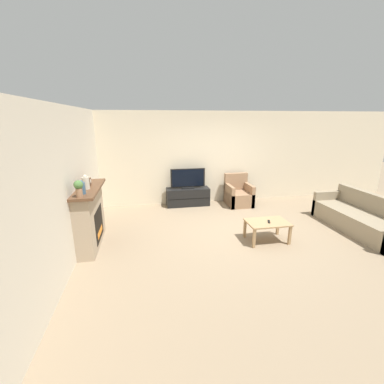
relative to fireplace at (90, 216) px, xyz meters
name	(u,v)px	position (x,y,z in m)	size (l,w,h in m)	color
ground_plane	(238,231)	(3.14, 0.06, -0.61)	(24.00, 24.00, 0.00)	#89755B
wall_back	(213,158)	(3.14, 2.36, 0.74)	(12.00, 0.06, 2.70)	beige
wall_left	(76,180)	(-0.19, 0.06, 0.74)	(0.06, 12.00, 2.70)	beige
fireplace	(90,216)	(0.00, 0.00, 0.00)	(0.43, 1.51, 1.20)	tan
mantel_vase_left	(82,188)	(0.02, -0.45, 0.70)	(0.12, 0.12, 0.25)	#385670
mantel_vase_centre_left	(86,183)	(0.02, -0.11, 0.71)	(0.13, 0.13, 0.27)	beige
mantel_clock	(89,182)	(0.02, 0.15, 0.66)	(0.08, 0.11, 0.15)	brown
potted_plant	(79,187)	(0.02, -0.64, 0.76)	(0.15, 0.15, 0.29)	#936B4C
tv_stand	(188,197)	(2.32, 2.08, -0.35)	(1.25, 0.43, 0.52)	black
tv	(188,179)	(2.32, 2.08, 0.18)	(1.00, 0.18, 0.58)	black
armchair	(238,195)	(3.81, 1.87, -0.32)	(0.70, 0.76, 0.90)	#937051
coffee_table	(267,224)	(3.55, -0.50, -0.24)	(0.85, 0.56, 0.43)	#A37F56
remote	(269,222)	(3.57, -0.52, -0.17)	(0.09, 0.15, 0.02)	black
couch	(362,219)	(5.92, -0.40, -0.33)	(0.86, 2.22, 0.82)	gray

